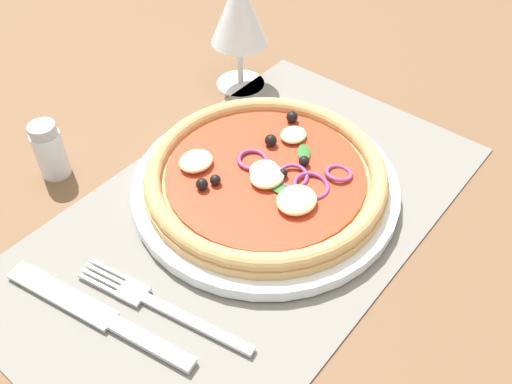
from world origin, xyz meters
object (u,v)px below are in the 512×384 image
Objects in this scene: pizza at (266,174)px; plate at (265,186)px; fork at (154,303)px; pepper_shaker at (50,151)px; wine_glass at (239,14)px; knife at (96,313)px.

plate is at bearing 96.16° from pizza.
pepper_shaker is (5.21, 21.35, 2.63)cm from fork.
pepper_shaker is (-12.21, 20.11, 2.17)cm from plate.
pizza is at bearing -132.22° from wine_glass.
pepper_shaker is at bearing -36.85° from knife.
fork is 36.83cm from wine_glass.
pizza is 17.60cm from fork.
wine_glass is at bearing -72.71° from fork.
knife is 1.34× the size of wine_glass.
knife is (-4.02, 3.15, 0.03)cm from fork.
plate reaches higher than knife.
fork is at bearing -175.92° from plate.
fork is 22.13cm from pepper_shaker.
knife is at bearing 174.93° from plate.
pizza reaches higher than knife.
pizza is (0.00, -0.03, 1.77)cm from plate.
pizza reaches higher than fork.
knife reaches higher than fork.
pizza is 1.71× the size of wine_glass.
plate is 21.52cm from knife.
knife is at bearing -116.88° from pepper_shaker.
plate is 1.77cm from pizza.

